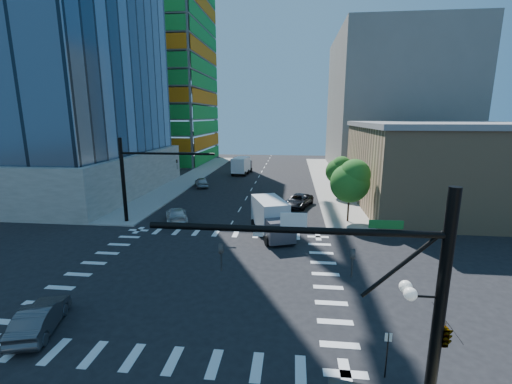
# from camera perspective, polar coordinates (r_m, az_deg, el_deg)

# --- Properties ---
(ground) EXTENTS (160.00, 160.00, 0.00)m
(ground) POSITION_cam_1_polar(r_m,az_deg,el_deg) (26.03, -9.00, -13.40)
(ground) COLOR black
(ground) RESTS_ON ground
(road_markings) EXTENTS (20.00, 20.00, 0.01)m
(road_markings) POSITION_cam_1_polar(r_m,az_deg,el_deg) (26.02, -9.00, -13.39)
(road_markings) COLOR silver
(road_markings) RESTS_ON ground
(sidewalk_ne) EXTENTS (5.00, 60.00, 0.15)m
(sidewalk_ne) POSITION_cam_1_polar(r_m,az_deg,el_deg) (63.84, 11.56, 2.10)
(sidewalk_ne) COLOR gray
(sidewalk_ne) RESTS_ON ground
(sidewalk_nw) EXTENTS (5.00, 60.00, 0.15)m
(sidewalk_nw) POSITION_cam_1_polar(r_m,az_deg,el_deg) (66.31, -10.50, 2.53)
(sidewalk_nw) COLOR gray
(sidewalk_nw) RESTS_ON ground
(construction_building) EXTENTS (25.16, 34.50, 70.60)m
(construction_building) POSITION_cam_1_polar(r_m,az_deg,el_deg) (91.98, -16.52, 20.32)
(construction_building) COLOR slate
(construction_building) RESTS_ON ground
(commercial_building) EXTENTS (20.50, 22.50, 10.60)m
(commercial_building) POSITION_cam_1_polar(r_m,az_deg,el_deg) (48.63, 28.66, 3.89)
(commercial_building) COLOR tan
(commercial_building) RESTS_ON ground
(bg_building_ne) EXTENTS (24.00, 30.00, 28.00)m
(bg_building_ne) POSITION_cam_1_polar(r_m,az_deg,el_deg) (80.28, 21.67, 13.56)
(bg_building_ne) COLOR slate
(bg_building_ne) RESTS_ON ground
(signal_mast_se) EXTENTS (10.51, 2.48, 9.00)m
(signal_mast_se) POSITION_cam_1_polar(r_m,az_deg,el_deg) (13.38, 24.64, -16.76)
(signal_mast_se) COLOR black
(signal_mast_se) RESTS_ON sidewalk_se
(signal_mast_nw) EXTENTS (10.20, 0.40, 9.00)m
(signal_mast_nw) POSITION_cam_1_polar(r_m,az_deg,el_deg) (38.25, -19.35, 3.05)
(signal_mast_nw) COLOR black
(signal_mast_nw) RESTS_ON sidewalk_nw
(tree_south) EXTENTS (4.16, 4.16, 6.82)m
(tree_south) POSITION_cam_1_polar(r_m,az_deg,el_deg) (37.56, 15.60, 1.89)
(tree_south) COLOR #382316
(tree_south) RESTS_ON sidewalk_ne
(tree_north) EXTENTS (3.54, 3.52, 5.78)m
(tree_north) POSITION_cam_1_polar(r_m,az_deg,el_deg) (49.43, 13.71, 3.62)
(tree_north) COLOR #382316
(tree_north) RESTS_ON sidewalk_ne
(no_parking_sign) EXTENTS (0.30, 0.06, 2.20)m
(no_parking_sign) POSITION_cam_1_polar(r_m,az_deg,el_deg) (17.32, 21.03, -23.35)
(no_parking_sign) COLOR black
(no_parking_sign) RESTS_ON ground
(car_nb_far) EXTENTS (4.30, 6.17, 1.56)m
(car_nb_far) POSITION_cam_1_polar(r_m,az_deg,el_deg) (44.02, 7.11, -1.43)
(car_nb_far) COLOR black
(car_nb_far) RESTS_ON ground
(car_sb_near) EXTENTS (4.00, 5.76, 1.55)m
(car_sb_near) POSITION_cam_1_polar(r_m,az_deg,el_deg) (38.44, -13.13, -3.74)
(car_sb_near) COLOR silver
(car_sb_near) RESTS_ON ground
(car_sb_mid) EXTENTS (3.47, 5.04, 1.59)m
(car_sb_mid) POSITION_cam_1_polar(r_m,az_deg,el_deg) (56.62, -9.06, 1.64)
(car_sb_mid) COLOR #9D9FA4
(car_sb_mid) RESTS_ON ground
(car_sb_cross) EXTENTS (2.80, 4.87, 1.52)m
(car_sb_cross) POSITION_cam_1_polar(r_m,az_deg,el_deg) (22.67, -32.31, -17.29)
(car_sb_cross) COLOR #444449
(car_sb_cross) RESTS_ON ground
(box_truck_near) EXTENTS (4.78, 7.00, 3.38)m
(box_truck_near) POSITION_cam_1_polar(r_m,az_deg,el_deg) (32.93, 2.78, -4.84)
(box_truck_near) COLOR black
(box_truck_near) RESTS_ON ground
(box_truck_far) EXTENTS (3.45, 6.80, 3.43)m
(box_truck_far) POSITION_cam_1_polar(r_m,az_deg,el_deg) (68.54, -2.30, 4.27)
(box_truck_far) COLOR black
(box_truck_far) RESTS_ON ground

